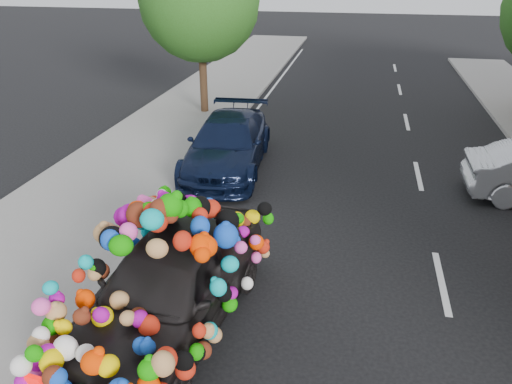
% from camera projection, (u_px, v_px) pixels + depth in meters
% --- Properties ---
extents(ground, '(100.00, 100.00, 0.00)m').
position_uv_depth(ground, '(248.00, 260.00, 9.71)').
color(ground, black).
rests_on(ground, ground).
extents(sidewalk, '(4.00, 60.00, 0.12)m').
position_uv_depth(sidewalk, '(49.00, 234.00, 10.48)').
color(sidewalk, gray).
rests_on(sidewalk, ground).
extents(kerb, '(0.15, 60.00, 0.13)m').
position_uv_depth(kerb, '(135.00, 244.00, 10.11)').
color(kerb, gray).
rests_on(kerb, ground).
extents(lane_markings, '(6.00, 50.00, 0.01)m').
position_uv_depth(lane_markings, '(441.00, 282.00, 9.04)').
color(lane_markings, silver).
rests_on(lane_markings, ground).
extents(tree_near_sidewalk, '(4.20, 4.20, 6.13)m').
position_uv_depth(tree_near_sidewalk, '(200.00, 0.00, 17.12)').
color(tree_near_sidewalk, '#332114').
rests_on(tree_near_sidewalk, ground).
extents(plush_art_car, '(2.73, 4.94, 2.19)m').
position_uv_depth(plush_art_car, '(169.00, 265.00, 7.53)').
color(plush_art_car, black).
rests_on(plush_art_car, ground).
extents(navy_sedan, '(2.32, 5.01, 1.42)m').
position_uv_depth(navy_sedan, '(228.00, 144.00, 13.69)').
color(navy_sedan, black).
rests_on(navy_sedan, ground).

